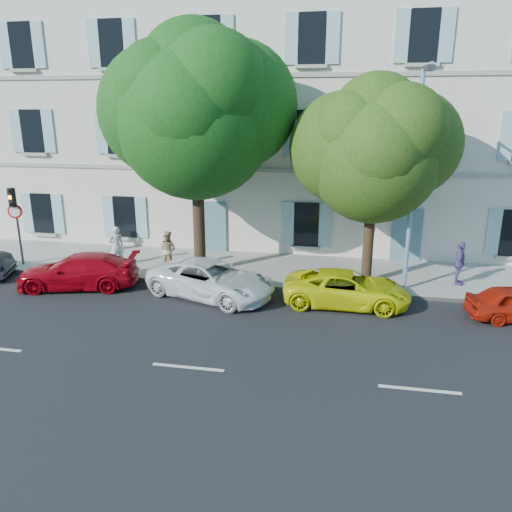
% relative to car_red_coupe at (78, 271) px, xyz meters
% --- Properties ---
extents(ground, '(90.00, 90.00, 0.00)m').
position_rel_car_red_coupe_xyz_m(ground, '(6.08, -1.17, -0.66)').
color(ground, black).
extents(sidewalk, '(36.00, 4.50, 0.15)m').
position_rel_car_red_coupe_xyz_m(sidewalk, '(6.08, 3.28, -0.58)').
color(sidewalk, '#A09E96').
rests_on(sidewalk, ground).
extents(kerb, '(36.00, 0.16, 0.16)m').
position_rel_car_red_coupe_xyz_m(kerb, '(6.08, 1.11, -0.58)').
color(kerb, '#9E998E').
rests_on(kerb, ground).
extents(building, '(28.00, 7.00, 12.00)m').
position_rel_car_red_coupe_xyz_m(building, '(6.08, 9.03, 5.34)').
color(building, beige).
rests_on(building, ground).
extents(car_red_coupe, '(4.84, 2.79, 1.32)m').
position_rel_car_red_coupe_xyz_m(car_red_coupe, '(0.00, 0.00, 0.00)').
color(car_red_coupe, '#A10410').
rests_on(car_red_coupe, ground).
extents(car_white_coupe, '(5.25, 3.63, 1.33)m').
position_rel_car_red_coupe_xyz_m(car_white_coupe, '(5.30, -0.00, 0.01)').
color(car_white_coupe, white).
rests_on(car_white_coupe, ground).
extents(car_yellow_supercar, '(4.41, 2.05, 1.22)m').
position_rel_car_red_coupe_xyz_m(car_yellow_supercar, '(10.20, 0.09, -0.05)').
color(car_yellow_supercar, '#DCE009').
rests_on(car_yellow_supercar, ground).
extents(tree_left, '(6.09, 6.09, 9.44)m').
position_rel_car_red_coupe_xyz_m(tree_left, '(4.20, 2.29, 5.57)').
color(tree_left, '#3A2819').
rests_on(tree_left, sidewalk).
extents(tree_right, '(4.87, 4.87, 7.51)m').
position_rel_car_red_coupe_xyz_m(tree_right, '(10.93, 2.29, 4.31)').
color(tree_right, '#3A2819').
rests_on(tree_right, sidewalk).
extents(traffic_light, '(0.30, 0.38, 3.35)m').
position_rel_car_red_coupe_xyz_m(traffic_light, '(-3.68, 1.74, 1.91)').
color(traffic_light, '#383A3D').
rests_on(traffic_light, sidewalk).
extents(road_sign, '(0.61, 0.17, 2.66)m').
position_rel_car_red_coupe_xyz_m(road_sign, '(-3.66, 1.75, 1.41)').
color(road_sign, '#383A3D').
rests_on(road_sign, sidewalk).
extents(street_lamp, '(0.30, 1.69, 7.92)m').
position_rel_car_red_coupe_xyz_m(street_lamp, '(12.32, 1.57, 3.98)').
color(street_lamp, '#7293BF').
rests_on(street_lamp, sidewalk).
extents(pedestrian_a, '(0.74, 0.72, 1.71)m').
position_rel_car_red_coupe_xyz_m(pedestrian_a, '(0.44, 2.46, 0.35)').
color(pedestrian_a, silver).
rests_on(pedestrian_a, sidewalk).
extents(pedestrian_b, '(0.92, 0.78, 1.64)m').
position_rel_car_red_coupe_xyz_m(pedestrian_b, '(2.75, 2.41, 0.31)').
color(pedestrian_b, '#D3AE87').
rests_on(pedestrian_b, sidewalk).
extents(pedestrian_c, '(0.65, 1.06, 1.69)m').
position_rel_car_red_coupe_xyz_m(pedestrian_c, '(14.40, 2.63, 0.34)').
color(pedestrian_c, '#5B4A88').
rests_on(pedestrian_c, sidewalk).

